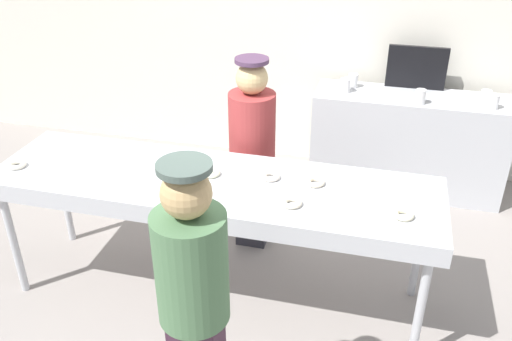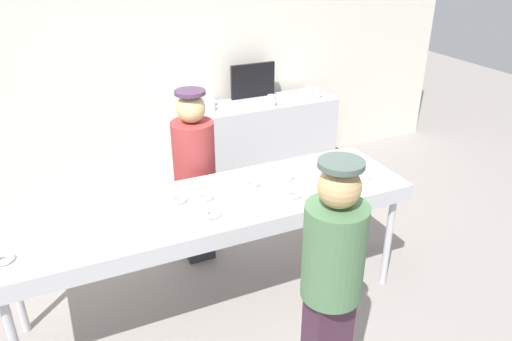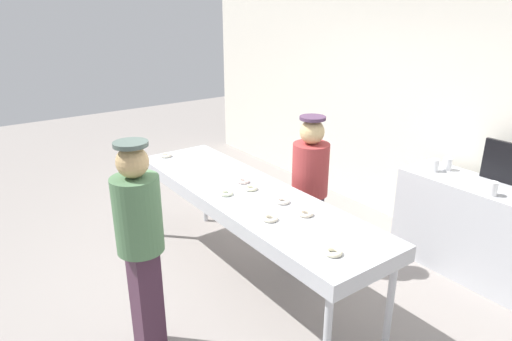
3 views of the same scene
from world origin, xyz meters
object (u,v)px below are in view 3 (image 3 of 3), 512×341
Objects in this scene: sugar_donut_0 at (243,181)px; fryer_conveyor at (248,199)px; sugar_donut_3 at (226,193)px; menu_display at (512,164)px; sugar_donut_2 at (166,155)px; sugar_donut_5 at (270,218)px; paper_cup_4 at (492,189)px; sugar_donut_1 at (333,252)px; prep_counter at (486,235)px; paper_cup_2 at (434,165)px; worker_baker at (310,184)px; sugar_donut_7 at (283,201)px; paper_cup_0 at (447,164)px; sugar_donut_6 at (306,213)px; customer_waiting at (140,240)px; sugar_donut_4 at (251,188)px.

fryer_conveyor is at bearing -24.99° from sugar_donut_0.
menu_display is at bearing 59.81° from sugar_donut_3.
sugar_donut_2 is 1.00× the size of sugar_donut_5.
paper_cup_4 is 0.42m from menu_display.
prep_counter is at bearing 88.35° from sugar_donut_1.
fryer_conveyor is 23.27× the size of paper_cup_2.
paper_cup_2 is (0.57, 1.17, 0.11)m from worker_baker.
sugar_donut_1 is 2.09m from prep_counter.
sugar_donut_1 is 1.00× the size of sugar_donut_7.
sugar_donut_2 is (-2.56, -0.02, 0.00)m from sugar_donut_1.
worker_baker is (-0.27, 0.56, -0.07)m from sugar_donut_7.
paper_cup_0 is at bearing 79.39° from sugar_donut_7.
worker_baker is (0.15, 0.86, -0.07)m from sugar_donut_3.
worker_baker is at bearing -139.68° from paper_cup_4.
sugar_donut_5 is (-0.65, -0.03, 0.00)m from sugar_donut_1.
paper_cup_0 is at bearing 46.16° from sugar_donut_2.
sugar_donut_2 is at bearing 179.56° from sugar_donut_5.
menu_display is at bearing 72.96° from sugar_donut_6.
sugar_donut_3 is at bearing -120.19° from menu_display.
customer_waiting is (0.35, -0.94, -0.00)m from sugar_donut_3.
paper_cup_4 is at bearing 52.37° from fryer_conveyor.
sugar_donut_5 is 2.24m from prep_counter.
paper_cup_2 is (-0.05, -0.14, 0.00)m from paper_cup_0.
prep_counter is (1.49, 1.79, -0.49)m from sugar_donut_0.
sugar_donut_3 and sugar_donut_7 have the same top height.
sugar_donut_1 is 1.00× the size of sugar_donut_2.
customer_waiting reaches higher than paper_cup_4.
sugar_donut_0 is 2.50m from menu_display.
sugar_donut_3 is 1.00× the size of sugar_donut_7.
sugar_donut_6 is 0.97× the size of paper_cup_4.
sugar_donut_7 is at bearing -100.61° from paper_cup_0.
sugar_donut_1 is 0.65m from sugar_donut_5.
worker_baker is 1.46m from paper_cup_0.
customer_waiting is at bearing -106.18° from sugar_donut_5.
paper_cup_0 is (0.78, 2.17, 0.04)m from sugar_donut_3.
sugar_donut_6 is 0.29m from sugar_donut_7.
sugar_donut_6 reaches higher than prep_counter.
sugar_donut_5 is at bearing 102.39° from worker_baker.
fryer_conveyor is at bearing -124.00° from prep_counter.
sugar_donut_0 reaches higher than prep_counter.
sugar_donut_1 is 1.00× the size of sugar_donut_4.
paper_cup_4 is (1.53, 1.62, 0.04)m from sugar_donut_0.
sugar_donut_2 is at bearing -139.06° from menu_display.
sugar_donut_5 is at bearing -55.50° from sugar_donut_7.
sugar_donut_7 is 0.07× the size of customer_waiting.
sugar_donut_3 is at bearing -157.82° from sugar_donut_6.
worker_baker is at bearing 115.89° from sugar_donut_7.
worker_baker reaches higher than sugar_donut_3.
menu_display is at bearing 58.82° from fryer_conveyor.
customer_waiting reaches higher than paper_cup_0.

